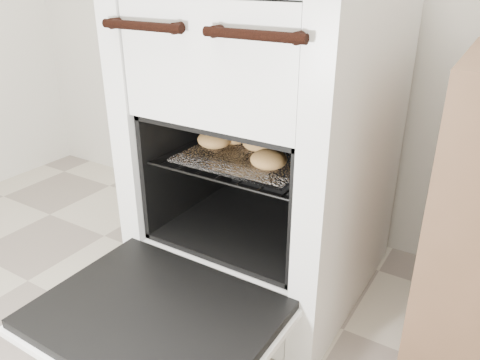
% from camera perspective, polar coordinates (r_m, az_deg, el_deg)
% --- Properties ---
extents(stove, '(0.64, 0.71, 0.98)m').
position_cam_1_polar(stove, '(1.43, 3.32, 4.13)').
color(stove, white).
rests_on(stove, ground).
extents(oven_door, '(0.57, 0.45, 0.04)m').
position_cam_1_polar(oven_door, '(1.18, -10.32, -16.13)').
color(oven_door, black).
rests_on(oven_door, stove).
extents(oven_rack, '(0.47, 0.45, 0.01)m').
position_cam_1_polar(oven_rack, '(1.37, 1.89, 3.09)').
color(oven_rack, black).
rests_on(oven_rack, stove).
extents(foil_sheet, '(0.36, 0.32, 0.01)m').
position_cam_1_polar(foil_sheet, '(1.35, 1.44, 3.06)').
color(foil_sheet, white).
rests_on(foil_sheet, oven_rack).
extents(baked_rolls, '(0.33, 0.25, 0.05)m').
position_cam_1_polar(baked_rolls, '(1.38, -0.10, 4.74)').
color(baked_rolls, '#B48B48').
rests_on(baked_rolls, foil_sheet).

